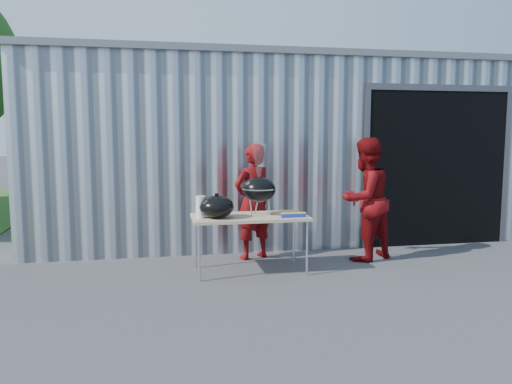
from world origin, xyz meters
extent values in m
plane|color=#3E3E41|center=(0.00, 0.00, 0.00)|extent=(80.00, 80.00, 0.00)
cube|color=silver|center=(0.80, 4.70, 1.50)|extent=(8.00, 6.00, 3.00)
cube|color=slate|center=(0.80, 4.70, 3.05)|extent=(8.20, 6.20, 0.10)
cube|color=black|center=(3.30, 2.27, 1.25)|extent=(2.40, 1.20, 2.50)
cube|color=#4C4C51|center=(3.30, 1.70, 2.55)|extent=(2.52, 0.08, 0.10)
cube|color=tan|center=(0.00, 0.66, 0.73)|extent=(1.50, 0.75, 0.04)
cylinder|color=silver|center=(-0.69, 0.34, 0.35)|extent=(0.03, 0.03, 0.71)
cylinder|color=silver|center=(0.69, 0.34, 0.35)|extent=(0.03, 0.03, 0.71)
cylinder|color=silver|center=(-0.69, 0.97, 0.35)|extent=(0.03, 0.03, 0.71)
cylinder|color=silver|center=(0.69, 0.97, 0.35)|extent=(0.03, 0.03, 0.71)
ellipsoid|color=black|center=(0.13, 0.68, 1.09)|extent=(0.44, 0.44, 0.33)
cylinder|color=silver|center=(0.13, 0.68, 1.10)|extent=(0.45, 0.45, 0.02)
cylinder|color=silver|center=(0.13, 0.68, 1.11)|extent=(0.42, 0.42, 0.01)
cylinder|color=silver|center=(0.13, 0.82, 0.87)|extent=(0.02, 0.02, 0.24)
cylinder|color=silver|center=(0.01, 0.61, 0.87)|extent=(0.02, 0.02, 0.24)
cylinder|color=silver|center=(0.25, 0.61, 0.87)|extent=(0.02, 0.02, 0.24)
cylinder|color=#BF5F44|center=(-0.01, 0.68, 1.13)|extent=(0.02, 0.14, 0.02)
cylinder|color=#BF5F44|center=(0.02, 0.68, 1.13)|extent=(0.02, 0.14, 0.02)
cylinder|color=#BF5F44|center=(0.06, 0.68, 1.13)|extent=(0.02, 0.14, 0.02)
cylinder|color=#BF5F44|center=(0.09, 0.68, 1.13)|extent=(0.02, 0.14, 0.02)
cylinder|color=#BF5F44|center=(0.13, 0.68, 1.13)|extent=(0.02, 0.14, 0.02)
cylinder|color=#BF5F44|center=(0.16, 0.68, 1.13)|extent=(0.02, 0.14, 0.02)
cylinder|color=#BF5F44|center=(0.20, 0.68, 1.13)|extent=(0.02, 0.14, 0.02)
cylinder|color=#BF5F44|center=(0.23, 0.68, 1.13)|extent=(0.02, 0.14, 0.02)
cylinder|color=#BF5F44|center=(0.26, 0.68, 1.13)|extent=(0.02, 0.14, 0.02)
cone|color=silver|center=(0.13, 0.68, 1.41)|extent=(0.20, 0.20, 0.55)
ellipsoid|color=black|center=(-0.45, 0.56, 0.89)|extent=(0.44, 0.44, 0.29)
cylinder|color=black|center=(-0.45, 0.56, 1.05)|extent=(0.05, 0.05, 0.03)
cylinder|color=white|center=(-0.65, 0.61, 0.89)|extent=(0.12, 0.12, 0.28)
cube|color=white|center=(-0.55, 0.84, 0.80)|extent=(0.20, 0.15, 0.10)
cube|color=#1C27BC|center=(0.52, 0.41, 0.78)|extent=(0.32, 0.06, 0.05)
cube|color=yellow|center=(0.52, 0.41, 0.81)|extent=(0.32, 0.06, 0.01)
imported|color=#66090B|center=(0.17, 1.36, 0.84)|extent=(0.72, 0.62, 1.68)
imported|color=#66090B|center=(1.75, 0.98, 0.88)|extent=(1.06, 0.97, 1.77)
camera|label=1|loc=(-1.17, -5.68, 1.80)|focal=35.00mm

